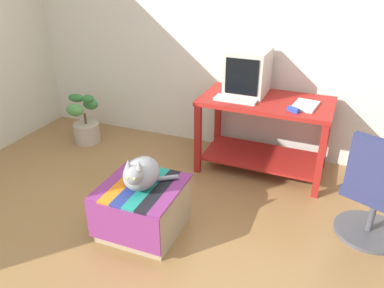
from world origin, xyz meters
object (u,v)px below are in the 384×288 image
object	(u,v)px
stapler	(293,110)
cat	(141,173)
desk	(264,123)
ottoman_with_blanket	(143,208)
tv_monitor	(248,72)
potted_plant	(85,123)
book	(305,105)
keyboard	(236,100)
office_chair	(375,195)

from	to	relation	value
stapler	cat	bearing A→B (deg)	168.17
desk	ottoman_with_blanket	bearing A→B (deg)	-115.59
tv_monitor	ottoman_with_blanket	size ratio (longest dim) A/B	0.74
cat	potted_plant	xyz separation A→B (m)	(-1.41, 1.20, -0.30)
desk	book	world-z (taller)	book
keyboard	tv_monitor	bearing A→B (deg)	82.25
desk	cat	distance (m)	1.47
tv_monitor	stapler	xyz separation A→B (m)	(0.50, -0.34, -0.19)
cat	potted_plant	size ratio (longest dim) A/B	0.69
desk	cat	xyz separation A→B (m)	(-0.65, -1.32, 0.02)
keyboard	book	distance (m)	0.63
desk	office_chair	size ratio (longest dim) A/B	1.41
keyboard	office_chair	world-z (taller)	office_chair
tv_monitor	potted_plant	distance (m)	1.99
keyboard	book	world-z (taller)	keyboard
keyboard	ottoman_with_blanket	size ratio (longest dim) A/B	0.65
book	potted_plant	xyz separation A→B (m)	(-2.42, -0.07, -0.54)
potted_plant	office_chair	distance (m)	3.12
office_chair	cat	bearing A→B (deg)	42.94
desk	ottoman_with_blanket	xyz separation A→B (m)	(-0.66, -1.31, -0.31)
ottoman_with_blanket	office_chair	world-z (taller)	office_chair
book	cat	bearing A→B (deg)	-120.40
book	keyboard	bearing A→B (deg)	-163.60
desk	book	size ratio (longest dim) A/B	4.23
tv_monitor	stapler	size ratio (longest dim) A/B	4.19
keyboard	cat	world-z (taller)	keyboard
stapler	tv_monitor	bearing A→B (deg)	84.77
ottoman_with_blanket	stapler	distance (m)	1.54
tv_monitor	cat	bearing A→B (deg)	-105.46
keyboard	ottoman_with_blanket	bearing A→B (deg)	-107.47
tv_monitor	ottoman_with_blanket	world-z (taller)	tv_monitor
tv_monitor	keyboard	world-z (taller)	tv_monitor
cat	office_chair	xyz separation A→B (m)	(1.64, 0.58, -0.15)
ottoman_with_blanket	cat	xyz separation A→B (m)	(0.01, -0.01, 0.33)
tv_monitor	cat	size ratio (longest dim) A/B	1.11
keyboard	ottoman_with_blanket	distance (m)	1.35
office_chair	potted_plant	bearing A→B (deg)	12.03
keyboard	cat	size ratio (longest dim) A/B	0.96
ottoman_with_blanket	cat	size ratio (longest dim) A/B	1.49
desk	book	bearing A→B (deg)	-7.91
potted_plant	book	bearing A→B (deg)	1.55
cat	tv_monitor	bearing A→B (deg)	65.12
desk	potted_plant	size ratio (longest dim) A/B	2.09
tv_monitor	book	size ratio (longest dim) A/B	1.56
cat	keyboard	bearing A→B (deg)	63.56
office_chair	book	bearing A→B (deg)	-23.52
tv_monitor	book	distance (m)	0.64
tv_monitor	book	bearing A→B (deg)	-14.63
ottoman_with_blanket	office_chair	bearing A→B (deg)	19.02
book	stapler	distance (m)	0.19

